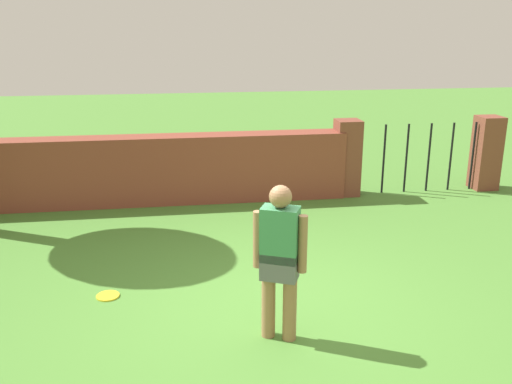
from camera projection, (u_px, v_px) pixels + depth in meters
The scene contains 6 objects.
ground_plane at pixel (274, 306), 6.32m from camera, with size 40.00×40.00×0.00m, color #4C8433.
brick_wall at pixel (150, 170), 9.75m from camera, with size 6.95×0.50×1.21m, color brown.
person at pixel (280, 256), 5.44m from camera, with size 0.50×0.35×1.62m.
fence_gate at pixel (418, 155), 10.41m from camera, with size 3.19×0.44×1.40m.
frisbee_red at pixel (283, 277), 7.01m from camera, with size 0.27×0.27×0.02m, color red.
frisbee_yellow at pixel (108, 296), 6.54m from camera, with size 0.27×0.27×0.02m, color yellow.
Camera 1 is at (-1.03, -5.57, 3.09)m, focal length 39.09 mm.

